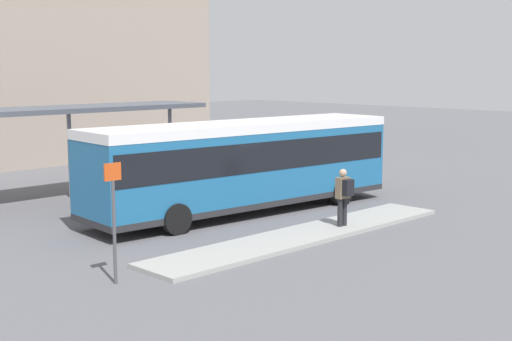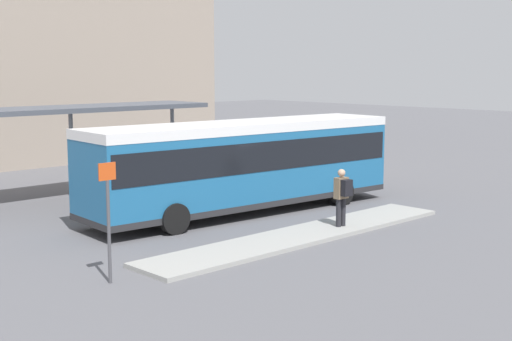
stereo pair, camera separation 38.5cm
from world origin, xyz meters
TOP-DOWN VIEW (x-y plane):
  - ground_plane at (0.00, 0.00)m, footprint 120.00×120.00m
  - curb_island at (-1.15, -3.80)m, footprint 11.22×1.80m
  - city_bus at (0.01, -0.00)m, footprint 11.70×3.39m
  - pedestrian_waiting at (0.33, -4.03)m, footprint 0.45×0.47m
  - bicycle_green at (8.50, 1.72)m, footprint 0.48×1.74m
  - bicycle_white at (8.55, 2.48)m, footprint 0.48×1.64m
  - station_shelter at (-2.73, 6.64)m, footprint 11.21×2.71m
  - potted_planter_near_shelter at (-3.69, 3.90)m, footprint 0.92×0.92m
  - platform_sign at (-7.69, -3.76)m, footprint 0.44×0.08m

SIDE VIEW (x-z plane):
  - ground_plane at x=0.00m, z-range 0.00..0.00m
  - curb_island at x=-1.15m, z-range 0.00..0.12m
  - bicycle_white at x=8.55m, z-range 0.00..0.71m
  - bicycle_green at x=8.50m, z-range 0.00..0.75m
  - potted_planter_near_shelter at x=-3.69m, z-range 0.02..1.29m
  - pedestrian_waiting at x=0.33m, z-range 0.25..2.01m
  - platform_sign at x=-7.69m, z-range 0.16..2.96m
  - city_bus at x=0.01m, z-range 0.27..3.37m
  - station_shelter at x=-2.73m, z-range 1.56..5.03m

